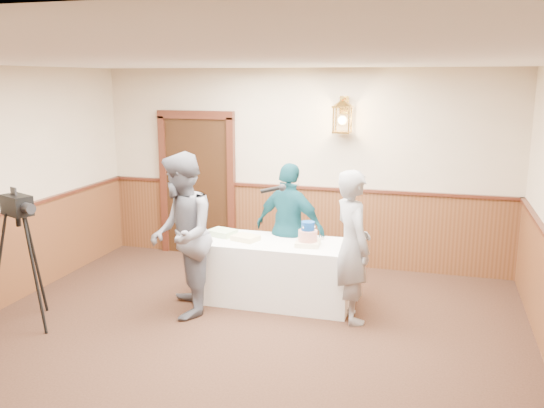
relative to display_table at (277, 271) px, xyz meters
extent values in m
plane|color=black|center=(-0.08, -1.90, -0.38)|extent=(7.00, 7.00, 0.00)
cube|color=#BDAB8E|center=(-0.08, 1.60, 1.02)|extent=(6.00, 0.02, 2.80)
cube|color=white|center=(-0.08, -1.90, 2.42)|extent=(6.00, 7.00, 0.02)
cube|color=#563018|center=(-0.08, 1.58, 0.18)|extent=(5.98, 0.04, 1.10)
cube|color=#441D12|center=(-0.08, 1.56, 0.75)|extent=(5.98, 0.07, 0.04)
cube|color=black|center=(-1.68, 1.55, 0.68)|extent=(1.00, 0.06, 2.10)
cube|color=white|center=(0.00, 0.00, 0.00)|extent=(1.80, 0.80, 0.75)
cube|color=beige|center=(0.39, -0.06, 0.40)|extent=(0.30, 0.30, 0.06)
cylinder|color=red|center=(0.39, -0.06, 0.49)|extent=(0.22, 0.22, 0.13)
cylinder|color=navy|center=(0.39, -0.06, 0.61)|extent=(0.16, 0.16, 0.10)
cube|color=#FCDB96|center=(-0.37, -0.06, 0.41)|extent=(0.35, 0.31, 0.06)
cube|color=#BDE6A2|center=(-0.72, 0.07, 0.41)|extent=(0.37, 0.32, 0.07)
imported|color=slate|center=(-0.92, -0.67, 0.56)|extent=(1.02, 1.12, 1.87)
cylinder|color=black|center=(0.03, -0.38, 1.08)|extent=(0.23, 0.10, 0.09)
sphere|color=black|center=(0.16, -0.34, 1.10)|extent=(0.08, 0.08, 0.08)
imported|color=gray|center=(0.95, -0.30, 0.48)|extent=(0.67, 0.74, 1.70)
imported|color=#114652|center=(0.07, 0.37, 0.45)|extent=(1.04, 0.67, 1.64)
cube|color=black|center=(-2.45, -1.43, 0.97)|extent=(0.40, 0.32, 0.21)
cylinder|color=black|center=(-2.24, -1.52, 0.97)|extent=(0.17, 0.15, 0.11)
camera|label=1|loc=(1.78, -6.37, 2.29)|focal=38.00mm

